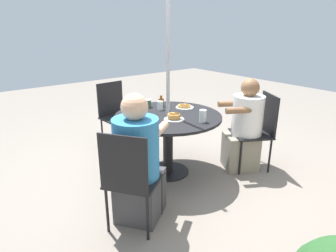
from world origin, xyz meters
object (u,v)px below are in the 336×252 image
at_px(diner_north, 244,129).
at_px(patio_chair_east, 115,112).
at_px(diner_south, 138,165).
at_px(pancake_plate_c, 174,117).
at_px(syrup_bottle, 161,102).
at_px(coffee_cup, 148,103).
at_px(patio_table, 168,125).
at_px(pancake_plate_a, 141,118).
at_px(patio_chair_north, 259,127).
at_px(patio_chair_south, 130,176).
at_px(pancake_plate_b, 184,107).
at_px(drinking_glass_b, 203,116).
at_px(drinking_glass_a, 160,105).

xyz_separation_m(diner_north, patio_chair_east, (0.87, -1.55, 0.02)).
xyz_separation_m(patio_chair_east, diner_south, (0.66, 1.61, 0.01)).
bearing_deg(pancake_plate_c, syrup_bottle, -112.94).
relative_size(diner_north, coffee_cup, 11.65).
relative_size(patio_table, diner_south, 1.03).
height_order(pancake_plate_a, coffee_cup, coffee_cup).
relative_size(patio_chair_north, patio_chair_south, 1.00).
relative_size(patio_chair_north, pancake_plate_b, 4.21).
relative_size(patio_chair_south, drinking_glass_b, 7.03).
relative_size(patio_chair_east, patio_chair_south, 1.00).
distance_m(patio_table, syrup_bottle, 0.41).
height_order(patio_table, syrup_bottle, syrup_bottle).
distance_m(patio_chair_north, pancake_plate_c, 1.09).
bearing_deg(patio_table, pancake_plate_c, 71.40).
relative_size(diner_north, pancake_plate_a, 5.09).
distance_m(diner_south, drinking_glass_b, 0.92).
distance_m(diner_north, syrup_bottle, 1.05).
bearing_deg(diner_north, pancake_plate_c, 102.16).
distance_m(patio_chair_east, pancake_plate_a, 1.09).
xyz_separation_m(patio_table, diner_south, (0.75, 0.53, -0.07)).
bearing_deg(pancake_plate_a, patio_chair_east, -103.14).
height_order(coffee_cup, drinking_glass_a, drinking_glass_a).
bearing_deg(pancake_plate_c, patio_chair_south, 28.35).
height_order(pancake_plate_c, coffee_cup, coffee_cup).
bearing_deg(patio_table, patio_chair_north, 149.81).
bearing_deg(drinking_glass_b, diner_south, 7.31).
bearing_deg(syrup_bottle, diner_south, 43.80).
relative_size(pancake_plate_c, drinking_glass_a, 2.10).
bearing_deg(diner_south, diner_north, 57.27).
bearing_deg(patio_chair_south, pancake_plate_a, 104.86).
xyz_separation_m(diner_south, syrup_bottle, (-0.91, -0.87, 0.24)).
xyz_separation_m(pancake_plate_a, drinking_glass_a, (-0.38, -0.18, 0.03)).
bearing_deg(diner_north, diner_south, 122.73).
xyz_separation_m(pancake_plate_b, pancake_plate_c, (0.39, 0.28, 0.01)).
xyz_separation_m(patio_chair_north, pancake_plate_a, (1.27, -0.60, 0.22)).
height_order(patio_table, coffee_cup, coffee_cup).
bearing_deg(pancake_plate_b, drinking_glass_a, -24.90).
distance_m(diner_south, pancake_plate_c, 0.80).
xyz_separation_m(patio_table, patio_chair_south, (0.89, 0.63, -0.08)).
xyz_separation_m(patio_table, pancake_plate_c, (0.06, 0.18, 0.15)).
height_order(patio_table, patio_chair_north, patio_chair_north).
xyz_separation_m(diner_north, diner_south, (1.53, 0.07, 0.03)).
bearing_deg(patio_chair_north, syrup_bottle, 71.52).
relative_size(patio_table, patio_chair_south, 1.32).
xyz_separation_m(diner_south, pancake_plate_a, (-0.42, -0.58, 0.20)).
bearing_deg(coffee_cup, diner_south, 51.17).
distance_m(pancake_plate_a, pancake_plate_b, 0.66).
xyz_separation_m(pancake_plate_b, syrup_bottle, (0.17, -0.24, 0.04)).
relative_size(patio_chair_south, pancake_plate_a, 4.21).
bearing_deg(patio_chair_north, pancake_plate_a, 94.98).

